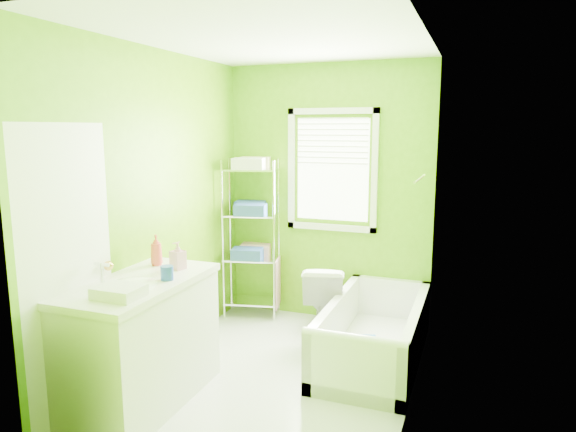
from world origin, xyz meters
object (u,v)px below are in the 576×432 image
at_px(vanity, 141,339).
at_px(wire_shelf_unit, 253,220).
at_px(toilet, 324,298).
at_px(bathtub, 373,341).

distance_m(vanity, wire_shelf_unit, 1.99).
bearing_deg(wire_shelf_unit, toilet, -13.49).
distance_m(bathtub, vanity, 1.93).
bearing_deg(bathtub, wire_shelf_unit, 155.48).
bearing_deg(toilet, vanity, 50.03).
xyz_separation_m(bathtub, toilet, (-0.57, 0.44, 0.18)).
height_order(vanity, wire_shelf_unit, wire_shelf_unit).
distance_m(bathtub, toilet, 0.75).
relative_size(toilet, vanity, 0.56).
bearing_deg(bathtub, toilet, 142.38).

